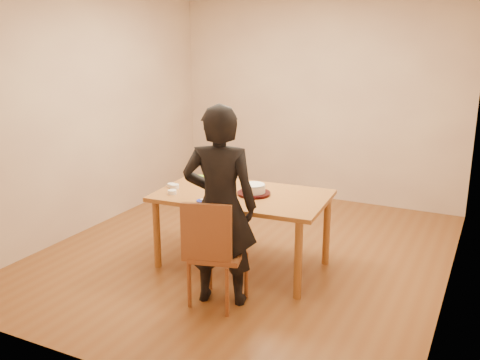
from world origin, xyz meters
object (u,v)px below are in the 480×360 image
at_px(dining_chair, 218,254).
at_px(person, 220,206).
at_px(dining_table, 242,196).
at_px(cake_plate, 254,193).
at_px(cake, 254,189).

distance_m(dining_chair, person, 0.41).
height_order(dining_table, cake_plate, cake_plate).
bearing_deg(dining_table, person, -82.18).
bearing_deg(person, cake, -104.10).
bearing_deg(dining_table, dining_chair, -82.84).
relative_size(dining_chair, cake, 1.93).
distance_m(dining_table, cake_plate, 0.12).
bearing_deg(cake, cake_plate, 0.00).
xyz_separation_m(cake_plate, cake, (0.00, 0.00, 0.05)).
relative_size(cake_plate, person, 0.19).
xyz_separation_m(dining_table, dining_chair, (0.15, -0.78, -0.28)).
xyz_separation_m(cake, person, (0.04, -0.75, 0.05)).
distance_m(dining_table, person, 0.76).
bearing_deg(dining_table, cake_plate, 5.28).
distance_m(dining_table, cake, 0.14).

